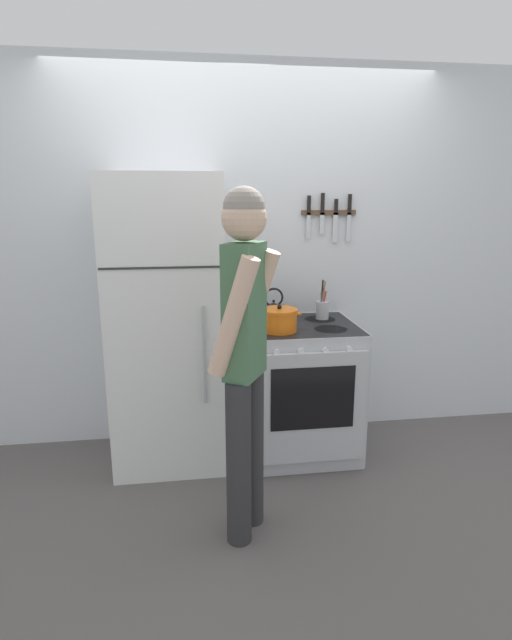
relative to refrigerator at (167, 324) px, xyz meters
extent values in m
plane|color=#5B5654|center=(0.55, 0.31, -0.91)|extent=(14.00, 14.00, 0.00)
cube|color=silver|center=(0.55, 0.34, 0.36)|extent=(10.00, 0.06, 2.55)
cube|color=white|center=(0.00, 0.00, 0.00)|extent=(0.70, 0.62, 1.82)
cube|color=#2D2D2D|center=(0.00, -0.31, 0.40)|extent=(0.68, 0.01, 0.01)
cylinder|color=#B2B5BA|center=(0.22, -0.33, -0.11)|extent=(0.02, 0.02, 0.58)
cube|color=silver|center=(0.85, -0.02, -0.47)|extent=(0.73, 0.66, 0.88)
cube|color=black|center=(0.85, -0.02, -0.04)|extent=(0.72, 0.64, 0.02)
cube|color=black|center=(0.85, -0.32, -0.48)|extent=(0.63, 0.05, 0.66)
cylinder|color=black|center=(0.69, -0.15, -0.03)|extent=(0.21, 0.21, 0.01)
cylinder|color=black|center=(1.02, -0.15, -0.03)|extent=(0.21, 0.21, 0.01)
cylinder|color=black|center=(0.69, 0.12, -0.03)|extent=(0.21, 0.21, 0.01)
cylinder|color=black|center=(1.02, 0.12, -0.03)|extent=(0.21, 0.21, 0.01)
cylinder|color=silver|center=(0.63, -0.36, -0.10)|extent=(0.04, 0.02, 0.04)
cylinder|color=silver|center=(0.78, -0.36, -0.10)|extent=(0.04, 0.02, 0.04)
cylinder|color=silver|center=(0.93, -0.36, -0.10)|extent=(0.04, 0.02, 0.04)
cylinder|color=silver|center=(1.07, -0.36, -0.10)|extent=(0.04, 0.02, 0.04)
cube|color=silver|center=(0.85, -0.36, -0.46)|extent=(0.67, 0.03, 0.70)
cube|color=black|center=(0.85, -0.38, -0.39)|extent=(0.51, 0.01, 0.39)
cylinder|color=orange|center=(0.69, -0.15, 0.03)|extent=(0.22, 0.22, 0.12)
cylinder|color=orange|center=(0.69, -0.15, 0.10)|extent=(0.23, 0.23, 0.02)
sphere|color=black|center=(0.69, -0.15, 0.12)|extent=(0.03, 0.03, 0.03)
cylinder|color=orange|center=(0.57, -0.15, 0.07)|extent=(0.03, 0.02, 0.02)
cylinder|color=orange|center=(0.81, -0.15, 0.07)|extent=(0.03, 0.02, 0.02)
cylinder|color=black|center=(0.70, 0.12, 0.02)|extent=(0.17, 0.17, 0.10)
cone|color=black|center=(0.70, 0.12, 0.08)|extent=(0.16, 0.16, 0.03)
sphere|color=black|center=(0.70, 0.12, 0.10)|extent=(0.02, 0.02, 0.02)
cone|color=black|center=(0.78, 0.12, 0.03)|extent=(0.09, 0.03, 0.08)
torus|color=black|center=(0.70, 0.12, 0.13)|extent=(0.13, 0.01, 0.13)
cylinder|color=#B7BABF|center=(1.04, 0.12, 0.03)|extent=(0.09, 0.09, 0.12)
cylinder|color=#9E7547|center=(1.03, 0.12, 0.11)|extent=(0.03, 0.05, 0.24)
cylinder|color=#232326|center=(1.03, 0.12, 0.12)|extent=(0.02, 0.04, 0.25)
cylinder|color=#B2B5BA|center=(1.04, 0.12, 0.09)|extent=(0.02, 0.02, 0.19)
cylinder|color=#4C4C51|center=(1.03, 0.12, 0.08)|extent=(0.02, 0.03, 0.17)
cylinder|color=#C63D33|center=(1.04, 0.12, 0.08)|extent=(0.03, 0.04, 0.17)
cylinder|color=#2D2D30|center=(0.35, -0.90, -0.49)|extent=(0.12, 0.12, 0.85)
cylinder|color=#2D2D30|center=(0.43, -0.75, -0.49)|extent=(0.12, 0.12, 0.85)
cube|color=#47704C|center=(0.39, -0.82, 0.26)|extent=(0.23, 0.27, 0.64)
cylinder|color=beige|center=(0.33, -0.94, 0.26)|extent=(0.27, 0.20, 0.57)
cylinder|color=beige|center=(0.46, -0.71, 0.26)|extent=(0.27, 0.20, 0.57)
sphere|color=beige|center=(0.39, -0.82, 0.69)|extent=(0.21, 0.21, 0.21)
sphere|color=gray|center=(0.39, -0.82, 0.73)|extent=(0.19, 0.19, 0.19)
cube|color=brown|center=(1.11, 0.30, 0.67)|extent=(0.38, 0.02, 0.03)
cube|color=silver|center=(0.97, 0.29, 0.59)|extent=(0.03, 0.00, 0.17)
cube|color=black|center=(0.97, 0.29, 0.73)|extent=(0.02, 0.02, 0.11)
cube|color=silver|center=(1.06, 0.29, 0.60)|extent=(0.03, 0.00, 0.14)
cube|color=black|center=(1.06, 0.29, 0.74)|extent=(0.02, 0.02, 0.13)
cube|color=silver|center=(1.16, 0.29, 0.57)|extent=(0.03, 0.00, 0.20)
cube|color=black|center=(1.16, 0.29, 0.72)|extent=(0.02, 0.02, 0.09)
cube|color=silver|center=(1.25, 0.29, 0.58)|extent=(0.03, 0.00, 0.20)
cube|color=black|center=(1.25, 0.29, 0.73)|extent=(0.02, 0.02, 0.12)
camera|label=1|loc=(0.13, -3.07, 0.78)|focal=28.00mm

